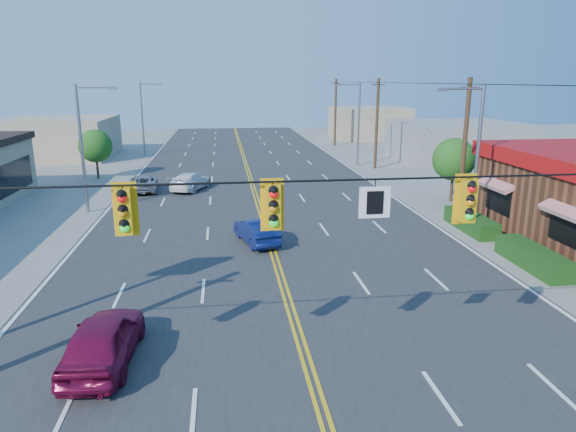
{
  "coord_description": "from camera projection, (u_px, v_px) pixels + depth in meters",
  "views": [
    {
      "loc": [
        -2.31,
        -11.34,
        8.23
      ],
      "look_at": [
        0.58,
        11.15,
        2.2
      ],
      "focal_mm": 32.0,
      "sensor_mm": 36.0,
      "label": 1
    }
  ],
  "objects": [
    {
      "name": "ground",
      "position": [
        321.0,
        408.0,
        13.27
      ],
      "size": [
        160.0,
        160.0,
        0.0
      ],
      "primitive_type": "plane",
      "color": "gray",
      "rests_on": "ground"
    },
    {
      "name": "road",
      "position": [
        261.0,
        214.0,
        32.44
      ],
      "size": [
        20.0,
        120.0,
        0.06
      ],
      "primitive_type": "cube",
      "color": "#2D2D30",
      "rests_on": "ground"
    },
    {
      "name": "signal_span",
      "position": [
        319.0,
        227.0,
        12.0
      ],
      "size": [
        24.32,
        0.34,
        9.0
      ],
      "color": "#47301E",
      "rests_on": "ground"
    },
    {
      "name": "streetlight_se",
      "position": [
        474.0,
        153.0,
        26.86
      ],
      "size": [
        2.55,
        0.25,
        8.0
      ],
      "color": "gray",
      "rests_on": "ground"
    },
    {
      "name": "streetlight_ne",
      "position": [
        357.0,
        119.0,
        49.87
      ],
      "size": [
        2.55,
        0.25,
        8.0
      ],
      "color": "gray",
      "rests_on": "ground"
    },
    {
      "name": "streetlight_sw",
      "position": [
        84.0,
        142.0,
        31.87
      ],
      "size": [
        2.55,
        0.25,
        8.0
      ],
      "color": "gray",
      "rests_on": "ground"
    },
    {
      "name": "streetlight_nw",
      "position": [
        144.0,
        115.0,
        56.79
      ],
      "size": [
        2.55,
        0.25,
        8.0
      ],
      "color": "gray",
      "rests_on": "ground"
    },
    {
      "name": "utility_pole_near",
      "position": [
        464.0,
        149.0,
        30.95
      ],
      "size": [
        0.28,
        0.28,
        8.4
      ],
      "primitive_type": "cylinder",
      "color": "#47301E",
      "rests_on": "ground"
    },
    {
      "name": "utility_pole_mid",
      "position": [
        377.0,
        124.0,
        48.2
      ],
      "size": [
        0.28,
        0.28,
        8.4
      ],
      "primitive_type": "cylinder",
      "color": "#47301E",
      "rests_on": "ground"
    },
    {
      "name": "utility_pole_far",
      "position": [
        335.0,
        113.0,
        65.46
      ],
      "size": [
        0.28,
        0.28,
        8.4
      ],
      "primitive_type": "cylinder",
      "color": "#47301E",
      "rests_on": "ground"
    },
    {
      "name": "tree_kfc_rear",
      "position": [
        454.0,
        159.0,
        35.27
      ],
      "size": [
        2.94,
        2.94,
        4.41
      ],
      "color": "#47301E",
      "rests_on": "ground"
    },
    {
      "name": "tree_west",
      "position": [
        95.0,
        146.0,
        43.54
      ],
      "size": [
        2.8,
        2.8,
        4.2
      ],
      "color": "#47301E",
      "rests_on": "ground"
    },
    {
      "name": "bld_east_mid",
      "position": [
        455.0,
        141.0,
        53.81
      ],
      "size": [
        12.0,
        10.0,
        4.0
      ],
      "primitive_type": "cube",
      "color": "gray",
      "rests_on": "ground"
    },
    {
      "name": "bld_west_far",
      "position": [
        60.0,
        138.0,
        56.28
      ],
      "size": [
        11.0,
        12.0,
        4.2
      ],
      "primitive_type": "cube",
      "color": "tan",
      "rests_on": "ground"
    },
    {
      "name": "bld_east_far",
      "position": [
        369.0,
        123.0,
        74.48
      ],
      "size": [
        10.0,
        10.0,
        4.4
      ],
      "primitive_type": "cube",
      "color": "tan",
      "rests_on": "ground"
    },
    {
      "name": "car_magenta",
      "position": [
        104.0,
        341.0,
        15.15
      ],
      "size": [
        2.0,
        4.52,
        1.51
      ],
      "primitive_type": "imported",
      "rotation": [
        0.0,
        0.0,
        3.09
      ],
      "color": "maroon",
      "rests_on": "ground"
    },
    {
      "name": "car_blue",
      "position": [
        256.0,
        232.0,
        26.45
      ],
      "size": [
        2.32,
        4.1,
        1.28
      ],
      "primitive_type": "imported",
      "rotation": [
        0.0,
        0.0,
        3.41
      ],
      "color": "#0E1954",
      "rests_on": "ground"
    },
    {
      "name": "car_white",
      "position": [
        191.0,
        182.0,
        39.31
      ],
      "size": [
        3.4,
        4.98,
        1.34
      ],
      "primitive_type": "imported",
      "rotation": [
        0.0,
        0.0,
        2.78
      ],
      "color": "white",
      "rests_on": "ground"
    },
    {
      "name": "car_silver",
      "position": [
        143.0,
        184.0,
        38.8
      ],
      "size": [
        2.47,
        4.63,
        1.24
      ],
      "primitive_type": "imported",
      "rotation": [
        0.0,
        0.0,
        3.24
      ],
      "color": "#A3A2A7",
      "rests_on": "ground"
    }
  ]
}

